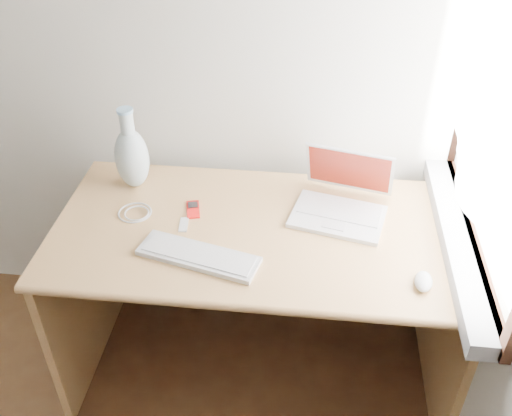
# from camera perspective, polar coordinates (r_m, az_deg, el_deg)

# --- Properties ---
(window) EXTENTS (0.11, 0.99, 1.10)m
(window) POSITION_cam_1_polar(r_m,az_deg,el_deg) (1.77, 23.43, 9.28)
(window) COLOR white
(window) RESTS_ON right_wall
(desk) EXTENTS (1.44, 0.72, 0.76)m
(desk) POSITION_cam_1_polar(r_m,az_deg,el_deg) (2.19, 0.60, -5.14)
(desk) COLOR tan
(desk) RESTS_ON floor
(laptop) EXTENTS (0.36, 0.33, 0.22)m
(laptop) POSITION_cam_1_polar(r_m,az_deg,el_deg) (2.05, 8.27, 0.80)
(laptop) COLOR white
(laptop) RESTS_ON desk
(external_keyboard) EXTENTS (0.42, 0.22, 0.02)m
(external_keyboard) POSITION_cam_1_polar(r_m,az_deg,el_deg) (1.87, -5.77, -4.77)
(external_keyboard) COLOR silver
(external_keyboard) RESTS_ON desk
(mouse) EXTENTS (0.07, 0.10, 0.03)m
(mouse) POSITION_cam_1_polar(r_m,az_deg,el_deg) (1.84, 16.40, -7.06)
(mouse) COLOR white
(mouse) RESTS_ON desk
(ipod) EXTENTS (0.07, 0.11, 0.01)m
(ipod) POSITION_cam_1_polar(r_m,az_deg,el_deg) (2.07, -6.31, -0.14)
(ipod) COLOR red
(ipod) RESTS_ON desk
(cable_coil) EXTENTS (0.12, 0.12, 0.01)m
(cable_coil) POSITION_cam_1_polar(r_m,az_deg,el_deg) (2.09, -12.01, -0.45)
(cable_coil) COLOR silver
(cable_coil) RESTS_ON desk
(remote) EXTENTS (0.04, 0.08, 0.01)m
(remote) POSITION_cam_1_polar(r_m,az_deg,el_deg) (2.01, -7.24, -1.66)
(remote) COLOR silver
(remote) RESTS_ON desk
(vase) EXTENTS (0.13, 0.13, 0.32)m
(vase) POSITION_cam_1_polar(r_m,az_deg,el_deg) (2.17, -12.33, 5.10)
(vase) COLOR silver
(vase) RESTS_ON desk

